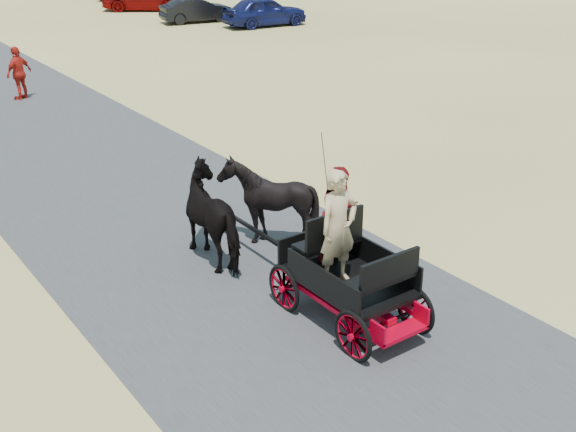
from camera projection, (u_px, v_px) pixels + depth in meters
ground at (284, 305)px, 11.76m from camera, size 140.00×140.00×0.00m
road at (284, 305)px, 11.76m from camera, size 6.00×140.00×0.01m
carriage at (348, 299)px, 11.24m from camera, size 1.30×2.40×0.72m
horse_left at (218, 216)px, 12.98m from camera, size 0.91×2.01×1.70m
horse_right at (268, 202)px, 13.56m from camera, size 1.37×1.54×1.70m
driver_man at (338, 228)px, 10.66m from camera, size 0.66×0.43×1.80m
passenger_woman at (340, 214)px, 11.38m from camera, size 0.77×0.60×1.58m
pedestrian at (19, 73)px, 23.47m from camera, size 1.09×0.85×1.73m
car_a at (265, 11)px, 37.05m from camera, size 4.52×2.19×1.49m
car_b at (197, 10)px, 38.25m from camera, size 4.01×1.96×1.27m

